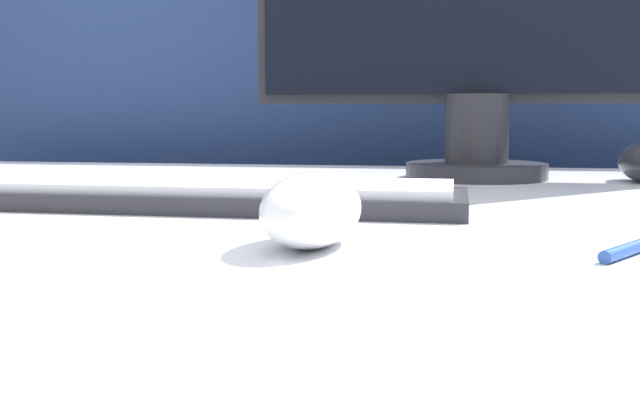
# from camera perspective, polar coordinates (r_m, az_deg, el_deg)

# --- Properties ---
(partition_panel) EXTENTS (5.00, 0.03, 1.07)m
(partition_panel) POSITION_cam_1_polar(r_m,az_deg,el_deg) (1.38, 3.25, -6.51)
(partition_panel) COLOR navy
(partition_panel) RESTS_ON ground_plane
(computer_mouse_near) EXTENTS (0.07, 0.11, 0.05)m
(computer_mouse_near) POSITION_cam_1_polar(r_m,az_deg,el_deg) (0.47, -0.63, -0.73)
(computer_mouse_near) COLOR white
(computer_mouse_near) RESTS_ON desk
(keyboard) EXTENTS (0.41, 0.14, 0.02)m
(keyboard) POSITION_cam_1_polar(r_m,az_deg,el_deg) (0.67, -6.56, 0.39)
(keyboard) COLOR #28282D
(keyboard) RESTS_ON desk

